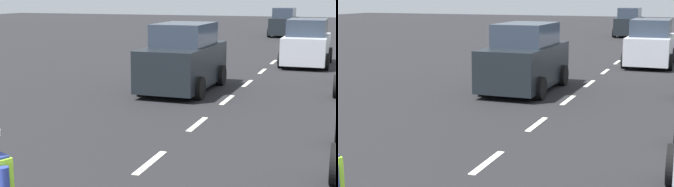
{
  "view_description": "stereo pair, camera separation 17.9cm",
  "coord_description": "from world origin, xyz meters",
  "views": [
    {
      "loc": [
        3.35,
        -2.64,
        3.03
      ],
      "look_at": [
        -0.03,
        6.72,
        1.1
      ],
      "focal_mm": 55.1,
      "sensor_mm": 36.0,
      "label": 1
    },
    {
      "loc": [
        3.52,
        -2.57,
        3.03
      ],
      "look_at": [
        -0.03,
        6.72,
        1.1
      ],
      "focal_mm": 55.1,
      "sensor_mm": 36.0,
      "label": 2
    }
  ],
  "objects": [
    {
      "name": "car_outgoing_far",
      "position": [
        1.46,
        20.15,
        0.92
      ],
      "size": [
        2.02,
        4.03,
        1.98
      ],
      "color": "silver",
      "rests_on": "ground"
    },
    {
      "name": "car_oncoming_lead",
      "position": [
        -1.7,
        12.81,
        0.99
      ],
      "size": [
        2.05,
        4.19,
        2.13
      ],
      "color": "black",
      "rests_on": "ground"
    },
    {
      "name": "car_oncoming_third",
      "position": [
        -1.51,
        35.54,
        0.95
      ],
      "size": [
        1.89,
        3.95,
        2.05
      ],
      "color": "black",
      "rests_on": "ground"
    },
    {
      "name": "ground_plane",
      "position": [
        0.0,
        21.0,
        0.0
      ],
      "size": [
        96.0,
        96.0,
        0.0
      ],
      "primitive_type": "plane",
      "color": "black"
    },
    {
      "name": "lane_center_line",
      "position": [
        0.0,
        25.2,
        0.0
      ],
      "size": [
        0.14,
        46.4,
        0.01
      ],
      "color": "silver",
      "rests_on": "ground"
    }
  ]
}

